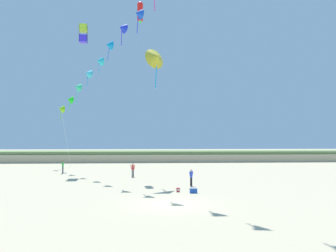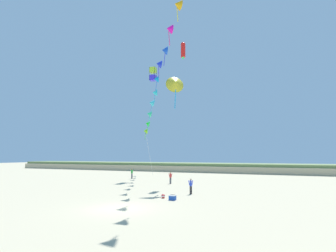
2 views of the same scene
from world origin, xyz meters
name	(u,v)px [view 1 (image 1 of 2)]	position (x,y,z in m)	size (l,w,h in m)	color
ground_plane	(171,204)	(0.00, 0.00, 0.00)	(240.00, 240.00, 0.00)	#C1B28E
dune_ridge	(154,156)	(0.00, 44.43, 0.97)	(120.00, 9.60, 1.96)	tan
person_near_left	(63,166)	(-11.80, 21.22, 0.94)	(0.22, 0.57, 1.63)	#474C56
person_near_right	(133,169)	(-3.07, 16.74, 0.91)	(0.55, 0.21, 1.57)	#474C56
person_mid_center	(191,176)	(2.46, 8.73, 0.88)	(0.43, 0.43, 1.52)	black
kite_banner_string	(139,12)	(-2.34, 13.18, 17.38)	(25.15, 35.66, 26.42)	#7AD61A
large_kite_low_lead	(156,57)	(-0.61, 12.41, 12.50)	(2.59, 2.39, 4.31)	gold
large_kite_mid_trail	(140,12)	(-2.36, 20.14, 19.92)	(1.01, 1.01, 2.80)	red
large_kite_high_solo	(83,34)	(-10.19, 25.49, 18.67)	(1.15, 1.15, 2.46)	#392CF0
beach_cooler	(193,190)	(2.12, 4.79, 0.21)	(0.58, 0.41, 0.46)	blue
beach_ball	(178,190)	(0.96, 5.41, 0.18)	(0.36, 0.36, 0.36)	red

